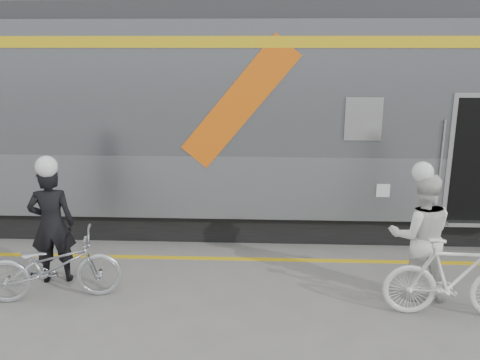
# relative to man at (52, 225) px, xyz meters

# --- Properties ---
(ground) EXTENTS (90.00, 90.00, 0.00)m
(ground) POSITION_rel_man_xyz_m (3.02, -1.27, -0.88)
(ground) COLOR slate
(ground) RESTS_ON ground
(train) EXTENTS (24.00, 3.17, 4.10)m
(train) POSITION_rel_man_xyz_m (4.48, 2.92, 1.18)
(train) COLOR black
(train) RESTS_ON ground
(safety_strip) EXTENTS (24.00, 0.12, 0.01)m
(safety_strip) POSITION_rel_man_xyz_m (3.02, 0.88, -0.87)
(safety_strip) COLOR yellow
(safety_strip) RESTS_ON ground
(man) EXTENTS (0.72, 0.55, 1.76)m
(man) POSITION_rel_man_xyz_m (0.00, 0.00, 0.00)
(man) COLOR black
(man) RESTS_ON ground
(bicycle_left) EXTENTS (1.94, 1.03, 0.97)m
(bicycle_left) POSITION_rel_man_xyz_m (0.20, -0.55, -0.39)
(bicycle_left) COLOR #B6BABE
(bicycle_left) RESTS_ON ground
(woman) EXTENTS (0.90, 0.72, 1.77)m
(woman) POSITION_rel_man_xyz_m (5.23, -0.23, 0.01)
(woman) COLOR white
(woman) RESTS_ON ground
(bicycle_right) EXTENTS (1.81, 0.60, 1.07)m
(bicycle_right) POSITION_rel_man_xyz_m (5.53, -0.78, -0.34)
(bicycle_right) COLOR silver
(bicycle_right) RESTS_ON ground
(helmet_man) EXTENTS (0.30, 0.30, 0.30)m
(helmet_man) POSITION_rel_man_xyz_m (0.00, 0.00, 1.03)
(helmet_man) COLOR white
(helmet_man) RESTS_ON man
(helmet_woman) EXTENTS (0.28, 0.28, 0.28)m
(helmet_woman) POSITION_rel_man_xyz_m (5.23, -0.23, 1.03)
(helmet_woman) COLOR white
(helmet_woman) RESTS_ON woman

